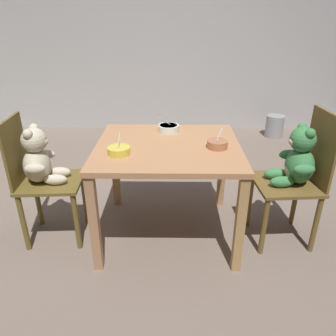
{
  "coord_description": "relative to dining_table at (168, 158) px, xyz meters",
  "views": [
    {
      "loc": [
        0.03,
        -2.04,
        1.51
      ],
      "look_at": [
        0.0,
        0.05,
        0.51
      ],
      "focal_mm": 34.68,
      "sensor_mm": 36.0,
      "label": 1
    }
  ],
  "objects": [
    {
      "name": "ground_plane",
      "position": [
        0.0,
        0.0,
        -0.63
      ],
      "size": [
        5.2,
        5.2,
        0.04
      ],
      "color": "#7A695D"
    },
    {
      "name": "wall_rear",
      "position": [
        0.0,
        2.56,
        0.81
      ],
      "size": [
        5.2,
        0.08,
        2.83
      ],
      "primitive_type": "cube",
      "color": "#AFADAC",
      "rests_on": "ground_plane"
    },
    {
      "name": "dining_table",
      "position": [
        0.0,
        0.0,
        0.0
      ],
      "size": [
        0.97,
        0.88,
        0.71
      ],
      "color": "tan",
      "rests_on": "ground_plane"
    },
    {
      "name": "teddy_chair_near_left",
      "position": [
        -0.87,
        -0.06,
        -0.04
      ],
      "size": [
        0.44,
        0.39,
        0.91
      ],
      "rotation": [
        0.0,
        0.0,
        0.06
      ],
      "color": "brown",
      "rests_on": "ground_plane"
    },
    {
      "name": "teddy_chair_near_right",
      "position": [
        0.87,
        -0.06,
        -0.03
      ],
      "size": [
        0.44,
        0.42,
        0.95
      ],
      "rotation": [
        0.0,
        0.0,
        3.22
      ],
      "color": "brown",
      "rests_on": "ground_plane"
    },
    {
      "name": "porridge_bowl_white_far_center",
      "position": [
        -0.0,
        0.28,
        0.12
      ],
      "size": [
        0.16,
        0.16,
        0.13
      ],
      "color": "silver",
      "rests_on": "dining_table"
    },
    {
      "name": "porridge_bowl_yellow_near_left",
      "position": [
        -0.3,
        -0.17,
        0.12
      ],
      "size": [
        0.14,
        0.15,
        0.12
      ],
      "color": "yellow",
      "rests_on": "dining_table"
    },
    {
      "name": "porridge_bowl_terracotta_near_right",
      "position": [
        0.32,
        -0.05,
        0.12
      ],
      "size": [
        0.14,
        0.14,
        0.12
      ],
      "color": "#B56F4A",
      "rests_on": "dining_table"
    },
    {
      "name": "metal_pail",
      "position": [
        1.4,
        2.15,
        -0.47
      ],
      "size": [
        0.23,
        0.23,
        0.29
      ],
      "primitive_type": "cylinder",
      "color": "#93969B",
      "rests_on": "ground_plane"
    }
  ]
}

